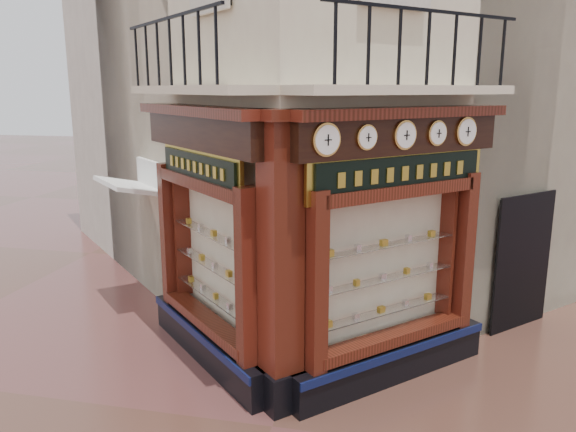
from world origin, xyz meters
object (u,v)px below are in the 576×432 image
(clock_b, at_px, (367,137))
(signboard_left, at_px, (199,167))
(clock_d, at_px, (437,133))
(clock_c, at_px, (405,135))
(clock_e, at_px, (466,131))
(corner_pilaster, at_px, (280,269))
(awning, at_px, (138,306))
(clock_a, at_px, (326,140))
(signboard_right, at_px, (402,173))

(clock_b, xyz_separation_m, signboard_left, (-2.48, 0.60, -0.52))
(clock_b, bearing_deg, clock_d, 0.00)
(clock_c, xyz_separation_m, clock_e, (0.84, 0.84, -0.00))
(signboard_left, bearing_deg, clock_c, -137.63)
(clock_b, xyz_separation_m, clock_c, (0.46, 0.46, 0.00))
(corner_pilaster, distance_m, signboard_left, 2.12)
(clock_d, height_order, signboard_left, clock_d)
(clock_e, bearing_deg, clock_c, -180.00)
(clock_c, distance_m, awning, 6.55)
(clock_b, bearing_deg, awning, 106.83)
(clock_b, height_order, clock_d, clock_d)
(clock_c, height_order, signboard_left, clock_c)
(corner_pilaster, relative_size, awning, 2.47)
(clock_d, distance_m, signboard_left, 3.42)
(clock_b, distance_m, clock_d, 1.26)
(clock_a, height_order, clock_b, clock_a)
(corner_pilaster, relative_size, signboard_left, 2.10)
(awning, height_order, signboard_right, signboard_right)
(corner_pilaster, relative_size, clock_d, 11.41)
(signboard_left, distance_m, signboard_right, 2.92)
(corner_pilaster, xyz_separation_m, clock_b, (1.02, 0.42, 1.67))
(clock_a, height_order, clock_d, clock_a)
(signboard_left, bearing_deg, signboard_right, -135.00)
(corner_pilaster, xyz_separation_m, clock_e, (2.33, 1.72, 1.67))
(clock_b, bearing_deg, corner_pilaster, 157.17)
(awning, height_order, signboard_left, signboard_left)
(clock_b, bearing_deg, signboard_right, 8.55)
(clock_b, relative_size, signboard_right, 0.14)
(clock_b, xyz_separation_m, signboard_right, (0.44, 0.60, -0.52))
(clock_a, relative_size, clock_b, 1.26)
(clock_d, bearing_deg, clock_a, -180.00)
(clock_a, bearing_deg, clock_b, -0.00)
(clock_d, bearing_deg, signboard_right, 168.07)
(clock_a, xyz_separation_m, clock_c, (0.91, 0.91, 0.00))
(corner_pilaster, height_order, clock_e, corner_pilaster)
(awning, bearing_deg, clock_a, -169.96)
(clock_a, relative_size, clock_c, 1.05)
(awning, relative_size, signboard_right, 0.71)
(awning, bearing_deg, corner_pilaster, -173.77)
(clock_c, relative_size, clock_d, 1.12)
(clock_a, height_order, clock_e, clock_e)
(awning, bearing_deg, signboard_right, -155.31)
(corner_pilaster, xyz_separation_m, signboard_right, (1.46, 1.01, 1.15))
(signboard_left, height_order, signboard_right, signboard_right)
(clock_c, relative_size, clock_e, 0.95)
(clock_e, relative_size, signboard_right, 0.18)
(corner_pilaster, distance_m, clock_a, 1.77)
(clock_e, relative_size, awning, 0.25)
(clock_d, relative_size, awning, 0.22)
(signboard_right, bearing_deg, signboard_left, 135.00)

